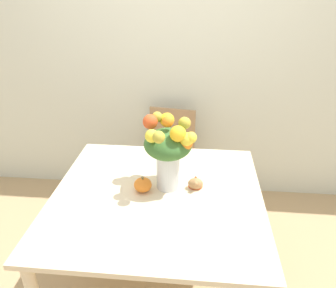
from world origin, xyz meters
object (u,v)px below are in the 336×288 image
Objects in this scene: flower_vase at (169,149)px; dining_chair_near_window at (168,159)px; pumpkin at (143,185)px; turkey_figurine at (196,182)px.

flower_vase reaches higher than dining_chair_near_window.
pumpkin is at bearing -158.57° from flower_vase.
dining_chair_near_window reaches higher than turkey_figurine.
flower_vase is 0.26m from pumpkin.
dining_chair_near_window is (-0.24, 0.84, -0.33)m from turkey_figurine.
dining_chair_near_window is (0.06, 0.91, -0.34)m from pumpkin.
pumpkin is 0.31m from turkey_figurine.
pumpkin is 0.97m from dining_chair_near_window.
pumpkin is 0.88× the size of turkey_figurine.
turkey_figurine is 0.93m from dining_chair_near_window.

